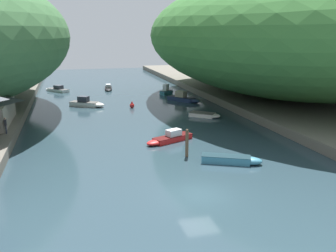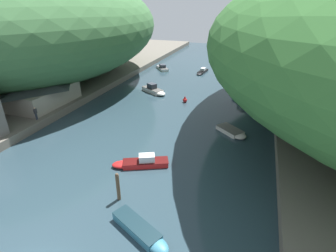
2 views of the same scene
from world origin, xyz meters
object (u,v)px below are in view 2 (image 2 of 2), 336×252
object	(u,v)px
boat_far_right_bank	(202,72)
channel_buoy_near	(185,100)
boat_near_quay	(246,100)
boat_small_dinghy	(244,85)
boathouse_shed	(39,90)
boat_white_cruiser	(162,67)
boat_red_skiff	(140,163)
boat_far_upstream	(142,232)
person_on_quay	(36,113)
boat_open_rowboat	(154,90)
boat_cabin_cruiser	(233,132)

from	to	relation	value
boat_far_right_bank	channel_buoy_near	world-z (taller)	channel_buoy_near
boat_near_quay	boat_small_dinghy	distance (m)	7.86
boathouse_shed	channel_buoy_near	world-z (taller)	boathouse_shed
boat_white_cruiser	boat_small_dinghy	bearing A→B (deg)	-61.78
boat_red_skiff	boat_far_upstream	size ratio (longest dim) A/B	1.07
boat_far_upstream	channel_buoy_near	xyz separation A→B (m)	(-4.35, 26.43, 0.08)
boat_small_dinghy	channel_buoy_near	size ratio (longest dim) A/B	2.96
boat_far_right_bank	person_on_quay	xyz separation A→B (m)	(-14.10, -34.14, 1.73)
boat_red_skiff	boat_far_right_bank	distance (m)	37.95
boat_far_upstream	boat_open_rowboat	distance (m)	31.09
boat_far_right_bank	boat_small_dinghy	bearing A→B (deg)	145.32
boat_far_right_bank	boat_far_upstream	distance (m)	46.04
boat_white_cruiser	boat_far_right_bank	bearing A→B (deg)	-40.32
boat_small_dinghy	channel_buoy_near	world-z (taller)	boat_small_dinghy
boat_red_skiff	boat_small_dinghy	size ratio (longest dim) A/B	1.79
boat_cabin_cruiser	boat_red_skiff	bearing A→B (deg)	1.99
boathouse_shed	boat_cabin_cruiser	size ratio (longest dim) A/B	2.44
boat_far_upstream	boat_white_cruiser	world-z (taller)	boat_white_cruiser
boat_cabin_cruiser	person_on_quay	size ratio (longest dim) A/B	2.51
boathouse_shed	boat_white_cruiser	xyz separation A→B (m)	(7.78, 29.83, -2.75)
channel_buoy_near	boathouse_shed	bearing A→B (deg)	-152.12
boat_cabin_cruiser	person_on_quay	bearing A→B (deg)	-35.09
boat_small_dinghy	boat_open_rowboat	distance (m)	16.84
boat_red_skiff	person_on_quay	world-z (taller)	person_on_quay
boat_red_skiff	boat_far_right_bank	size ratio (longest dim) A/B	1.04
boathouse_shed	boat_far_right_bank	world-z (taller)	boathouse_shed
boat_far_upstream	person_on_quay	distance (m)	23.03
boathouse_shed	boat_small_dinghy	bearing A→B (deg)	37.35
boat_far_right_bank	person_on_quay	world-z (taller)	person_on_quay
boat_cabin_cruiser	channel_buoy_near	world-z (taller)	channel_buoy_near
boat_cabin_cruiser	channel_buoy_near	bearing A→B (deg)	-95.02
boathouse_shed	boat_far_upstream	bearing A→B (deg)	-34.92
channel_buoy_near	boat_far_upstream	bearing A→B (deg)	-80.65
boat_far_upstream	boat_open_rowboat	world-z (taller)	boat_open_rowboat
boat_cabin_cruiser	boat_small_dinghy	bearing A→B (deg)	-139.10
boat_cabin_cruiser	person_on_quay	world-z (taller)	person_on_quay
boat_cabin_cruiser	person_on_quay	distance (m)	24.90
boat_cabin_cruiser	channel_buoy_near	distance (m)	12.17
boathouse_shed	person_on_quay	world-z (taller)	boathouse_shed
channel_buoy_near	boat_small_dinghy	bearing A→B (deg)	52.36
boat_cabin_cruiser	boat_near_quay	size ratio (longest dim) A/B	0.72
boat_open_rowboat	boat_near_quay	bearing A→B (deg)	122.49
boat_red_skiff	boat_far_right_bank	xyz separation A→B (m)	(-2.03, 37.90, -0.07)
boat_small_dinghy	boathouse_shed	bearing A→B (deg)	-90.18
channel_buoy_near	person_on_quay	bearing A→B (deg)	-136.15
boat_far_right_bank	boat_far_upstream	size ratio (longest dim) A/B	1.03
boat_red_skiff	boat_small_dinghy	xyz separation A→B (m)	(7.74, 29.51, 0.18)
boat_cabin_cruiser	boat_far_upstream	bearing A→B (deg)	27.13
boat_open_rowboat	boat_small_dinghy	bearing A→B (deg)	150.21
boat_white_cruiser	channel_buoy_near	size ratio (longest dim) A/B	5.30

